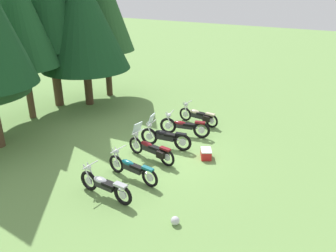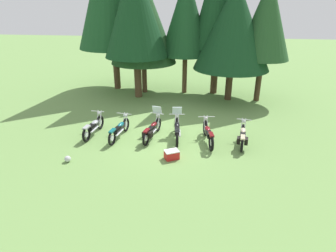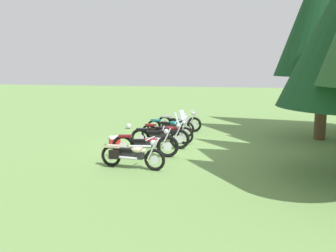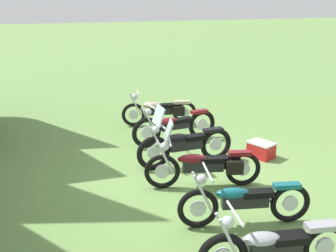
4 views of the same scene
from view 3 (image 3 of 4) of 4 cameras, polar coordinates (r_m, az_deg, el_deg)
The scene contains 10 objects.
ground_plane at distance 15.18m, azimuth -0.79°, elevation -2.87°, with size 80.00×80.00×0.00m, color #6B934C.
motorcycle_0 at distance 18.38m, azimuth 1.69°, elevation 0.58°, with size 0.66×2.16×1.00m.
motorcycle_1 at distance 17.15m, azimuth 0.39°, elevation -0.02°, with size 0.75×2.22×0.99m.
motorcycle_2 at distance 15.65m, azimuth -0.30°, elevation -0.79°, with size 0.80×2.26×1.36m.
motorcycle_3 at distance 14.53m, azimuth -1.09°, elevation -1.49°, with size 0.73×2.23×1.38m.
motorcycle_4 at distance 13.23m, azimuth -3.30°, elevation -2.68°, with size 0.75×2.27×1.03m.
motorcycle_5 at distance 11.83m, azimuth -5.45°, elevation -4.18°, with size 0.71×2.11×0.98m.
pine_tree_1 at distance 17.45m, azimuth 22.36°, elevation 16.19°, with size 3.97×3.97×8.40m.
picnic_cooler at distance 15.15m, azimuth -7.83°, elevation -2.27°, with size 0.68×0.61×0.36m.
dropped_helmet at distance 19.21m, azimuth -5.81°, elevation -0.00°, with size 0.26×0.26×0.26m, color silver.
Camera 3 is at (14.45, 3.44, 3.13)m, focal length 41.57 mm.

